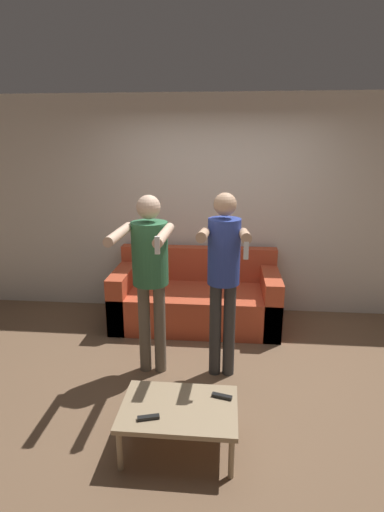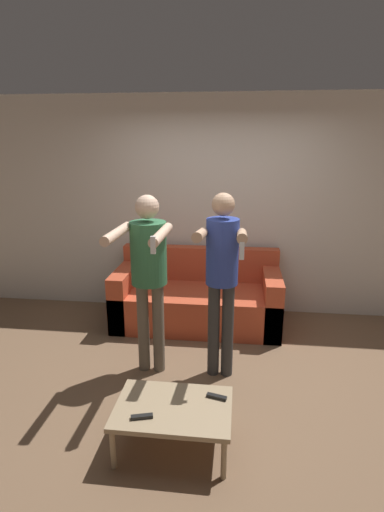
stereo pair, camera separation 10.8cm
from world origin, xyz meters
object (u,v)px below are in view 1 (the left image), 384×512
at_px(coffee_table, 179,411).
at_px(remote_near, 148,418).
at_px(person_standing_left, 150,265).
at_px(couch, 196,299).
at_px(person_standing_right, 224,267).
at_px(remote_far, 222,396).

bearing_deg(coffee_table, remote_near, -141.51).
xyz_separation_m(person_standing_left, coffee_table, (0.38, -0.97, -0.78)).
bearing_deg(couch, person_standing_right, -73.65).
xyz_separation_m(couch, person_standing_left, (-0.33, -1.13, 0.79)).
bearing_deg(person_standing_right, couch, 106.35).
xyz_separation_m(couch, coffee_table, (0.05, -2.10, 0.01)).
relative_size(person_standing_right, remote_near, 11.26).
xyz_separation_m(couch, remote_near, (-0.14, -2.25, 0.06)).
bearing_deg(couch, remote_far, -79.98).
relative_size(couch, person_standing_left, 1.14).
bearing_deg(coffee_table, person_standing_left, 111.32).
xyz_separation_m(person_standing_right, coffee_table, (-0.29, -0.97, -0.77)).
height_order(person_standing_right, coffee_table, person_standing_right).
relative_size(couch, person_standing_right, 1.13).
bearing_deg(coffee_table, remote_far, 22.98).
bearing_deg(person_standing_right, person_standing_left, 179.91).
height_order(person_standing_left, remote_near, person_standing_left).
bearing_deg(person_standing_left, remote_far, -51.00).
distance_m(remote_near, remote_far, 0.57).
height_order(person_standing_left, person_standing_right, person_standing_right).
bearing_deg(person_standing_right, remote_far, -88.90).
distance_m(person_standing_right, coffee_table, 1.27).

